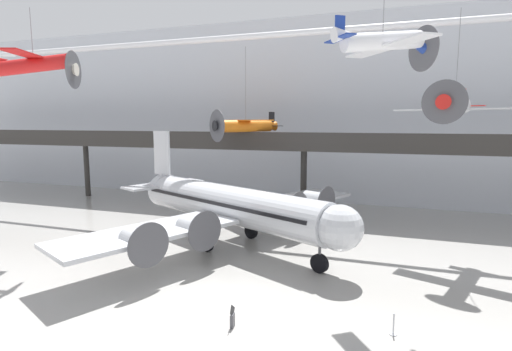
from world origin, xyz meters
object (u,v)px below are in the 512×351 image
at_px(suspended_plane_silver_racer, 455,105).
at_px(stanchion_barrier, 393,328).
at_px(suspended_plane_red_highwing, 34,64).
at_px(airliner_silver_main, 227,204).
at_px(suspended_plane_white_twin, 383,42).
at_px(info_sign_pedestal, 232,319).
at_px(suspended_plane_orange_highwing, 246,125).

distance_m(suspended_plane_silver_racer, stanchion_barrier, 17.62).
xyz_separation_m(suspended_plane_red_highwing, suspended_plane_silver_racer, (28.78, 9.81, -2.91)).
xyz_separation_m(airliner_silver_main, suspended_plane_white_twin, (12.10, -7.38, 10.94)).
relative_size(suspended_plane_red_highwing, info_sign_pedestal, 6.06).
relative_size(airliner_silver_main, suspended_plane_orange_highwing, 2.78).
bearing_deg(stanchion_barrier, info_sign_pedestal, -165.92).
relative_size(suspended_plane_orange_highwing, stanchion_barrier, 9.23).
bearing_deg(stanchion_barrier, suspended_plane_silver_racer, 74.51).
bearing_deg(suspended_plane_silver_racer, suspended_plane_orange_highwing, -93.96).
distance_m(suspended_plane_red_highwing, suspended_plane_silver_racer, 30.55).
height_order(suspended_plane_red_highwing, suspended_plane_orange_highwing, suspended_plane_red_highwing).
relative_size(suspended_plane_white_twin, stanchion_barrier, 5.74).
bearing_deg(info_sign_pedestal, airliner_silver_main, 107.66).
xyz_separation_m(airliner_silver_main, stanchion_barrier, (13.25, -10.73, -3.02)).
xyz_separation_m(stanchion_barrier, info_sign_pedestal, (-7.57, -1.90, 0.13)).
xyz_separation_m(suspended_plane_red_highwing, info_sign_pedestal, (17.54, -5.33, -13.81)).
bearing_deg(stanchion_barrier, suspended_plane_orange_highwing, 125.98).
xyz_separation_m(suspended_plane_orange_highwing, stanchion_barrier, (15.63, -21.53, -9.45)).
bearing_deg(suspended_plane_orange_highwing, stanchion_barrier, 74.05).
distance_m(suspended_plane_orange_highwing, stanchion_barrier, 28.23).
bearing_deg(suspended_plane_white_twin, suspended_plane_silver_racer, 28.78).
bearing_deg(suspended_plane_orange_highwing, suspended_plane_white_twin, 76.59).
bearing_deg(suspended_plane_red_highwing, stanchion_barrier, -28.32).
bearing_deg(suspended_plane_red_highwing, suspended_plane_orange_highwing, 41.81).
relative_size(suspended_plane_silver_racer, suspended_plane_white_twin, 1.32).
height_order(suspended_plane_silver_racer, suspended_plane_orange_highwing, suspended_plane_silver_racer).
height_order(stanchion_barrier, info_sign_pedestal, info_sign_pedestal).
height_order(airliner_silver_main, suspended_plane_white_twin, suspended_plane_white_twin).
height_order(airliner_silver_main, info_sign_pedestal, airliner_silver_main).
relative_size(suspended_plane_orange_highwing, info_sign_pedestal, 8.01).
distance_m(suspended_plane_white_twin, info_sign_pedestal, 16.12).
bearing_deg(suspended_plane_silver_racer, stanchion_barrier, 3.78).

